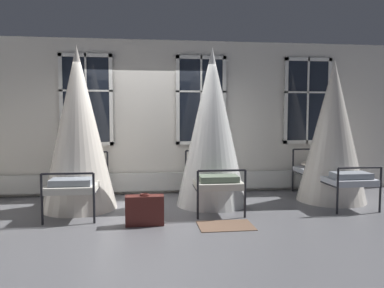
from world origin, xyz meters
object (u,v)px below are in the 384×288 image
(cot_second, at_px, (78,130))
(suitcase_dark, at_px, (145,210))
(cot_third, at_px, (212,129))
(cot_fourth, at_px, (333,133))

(cot_second, xyz_separation_m, suitcase_dark, (1.11, -1.14, -1.13))
(cot_third, bearing_deg, cot_fourth, -88.86)
(cot_second, bearing_deg, cot_fourth, -88.63)
(cot_second, bearing_deg, suitcase_dark, -134.84)
(cot_second, distance_m, cot_fourth, 4.61)
(suitcase_dark, bearing_deg, cot_second, 133.85)
(cot_second, distance_m, suitcase_dark, 1.95)
(cot_fourth, distance_m, suitcase_dark, 3.84)
(cot_second, height_order, cot_fourth, cot_second)
(cot_second, distance_m, cot_third, 2.32)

